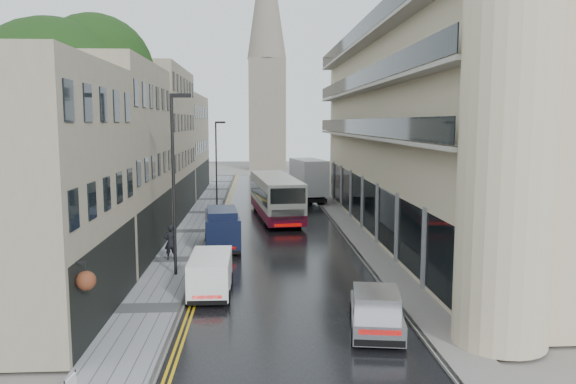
{
  "coord_description": "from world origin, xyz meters",
  "views": [
    {
      "loc": [
        -1.43,
        -11.85,
        7.76
      ],
      "look_at": [
        0.29,
        18.0,
        4.03
      ],
      "focal_mm": 35.0,
      "sensor_mm": 36.0,
      "label": 1
    }
  ],
  "objects_px": {
    "white_van": "(189,284)",
    "tree_far": "(118,142)",
    "silver_hatchback": "(355,324)",
    "cream_bus": "(265,203)",
    "white_lorry": "(301,182)",
    "lamp_post_near": "(174,186)",
    "tree_near": "(55,137)",
    "pedestrian": "(171,242)",
    "navy_van": "(207,234)",
    "lamp_post_far": "(216,168)"
  },
  "relations": [
    {
      "from": "silver_hatchback",
      "to": "white_lorry",
      "type": "bearing_deg",
      "value": 97.25
    },
    {
      "from": "tree_far",
      "to": "white_van",
      "type": "distance_m",
      "value": 23.53
    },
    {
      "from": "cream_bus",
      "to": "white_van",
      "type": "relative_size",
      "value": 3.0
    },
    {
      "from": "tree_far",
      "to": "lamp_post_far",
      "type": "bearing_deg",
      "value": 18.73
    },
    {
      "from": "silver_hatchback",
      "to": "lamp_post_near",
      "type": "height_order",
      "value": "lamp_post_near"
    },
    {
      "from": "white_lorry",
      "to": "navy_van",
      "type": "distance_m",
      "value": 21.33
    },
    {
      "from": "white_van",
      "to": "silver_hatchback",
      "type": "bearing_deg",
      "value": -37.05
    },
    {
      "from": "tree_near",
      "to": "white_lorry",
      "type": "height_order",
      "value": "tree_near"
    },
    {
      "from": "pedestrian",
      "to": "lamp_post_far",
      "type": "xyz_separation_m",
      "value": [
        1.47,
        16.31,
        2.86
      ]
    },
    {
      "from": "cream_bus",
      "to": "navy_van",
      "type": "distance_m",
      "value": 10.01
    },
    {
      "from": "tree_far",
      "to": "lamp_post_near",
      "type": "relative_size",
      "value": 1.39
    },
    {
      "from": "tree_near",
      "to": "lamp_post_near",
      "type": "height_order",
      "value": "tree_near"
    },
    {
      "from": "lamp_post_far",
      "to": "white_lorry",
      "type": "bearing_deg",
      "value": 37.62
    },
    {
      "from": "white_lorry",
      "to": "white_van",
      "type": "relative_size",
      "value": 1.94
    },
    {
      "from": "cream_bus",
      "to": "lamp_post_near",
      "type": "height_order",
      "value": "lamp_post_near"
    },
    {
      "from": "cream_bus",
      "to": "silver_hatchback",
      "type": "height_order",
      "value": "cream_bus"
    },
    {
      "from": "white_van",
      "to": "lamp_post_near",
      "type": "xyz_separation_m",
      "value": [
        -1.2,
        4.55,
        3.66
      ]
    },
    {
      "from": "tree_near",
      "to": "tree_far",
      "type": "bearing_deg",
      "value": 88.68
    },
    {
      "from": "silver_hatchback",
      "to": "white_van",
      "type": "height_order",
      "value": "white_van"
    },
    {
      "from": "pedestrian",
      "to": "navy_van",
      "type": "bearing_deg",
      "value": -168.9
    },
    {
      "from": "navy_van",
      "to": "white_van",
      "type": "bearing_deg",
      "value": -95.41
    },
    {
      "from": "navy_van",
      "to": "pedestrian",
      "type": "xyz_separation_m",
      "value": [
        -1.92,
        -1.25,
        -0.22
      ]
    },
    {
      "from": "tree_far",
      "to": "navy_van",
      "type": "distance_m",
      "value": 15.61
    },
    {
      "from": "tree_far",
      "to": "lamp_post_far",
      "type": "xyz_separation_m",
      "value": [
        7.45,
        2.53,
        -2.28
      ]
    },
    {
      "from": "navy_van",
      "to": "lamp_post_far",
      "type": "distance_m",
      "value": 15.3
    },
    {
      "from": "silver_hatchback",
      "to": "lamp_post_near",
      "type": "xyz_separation_m",
      "value": [
        -7.47,
        9.27,
        3.81
      ]
    },
    {
      "from": "tree_far",
      "to": "navy_van",
      "type": "bearing_deg",
      "value": -57.78
    },
    {
      "from": "tree_far",
      "to": "lamp_post_near",
      "type": "bearing_deg",
      "value": -68.47
    },
    {
      "from": "silver_hatchback",
      "to": "tree_near",
      "type": "bearing_deg",
      "value": 146.18
    },
    {
      "from": "cream_bus",
      "to": "lamp_post_far",
      "type": "height_order",
      "value": "lamp_post_far"
    },
    {
      "from": "pedestrian",
      "to": "tree_far",
      "type": "bearing_deg",
      "value": -88.54
    },
    {
      "from": "white_lorry",
      "to": "cream_bus",
      "type": "bearing_deg",
      "value": -118.94
    },
    {
      "from": "silver_hatchback",
      "to": "navy_van",
      "type": "height_order",
      "value": "navy_van"
    },
    {
      "from": "white_van",
      "to": "lamp_post_near",
      "type": "relative_size",
      "value": 0.46
    },
    {
      "from": "silver_hatchback",
      "to": "navy_van",
      "type": "xyz_separation_m",
      "value": [
        -6.27,
        13.7,
        0.52
      ]
    },
    {
      "from": "cream_bus",
      "to": "pedestrian",
      "type": "distance_m",
      "value": 11.94
    },
    {
      "from": "silver_hatchback",
      "to": "lamp_post_near",
      "type": "distance_m",
      "value": 12.5
    },
    {
      "from": "lamp_post_near",
      "to": "cream_bus",
      "type": "bearing_deg",
      "value": 81.12
    },
    {
      "from": "lamp_post_near",
      "to": "pedestrian",
      "type": "bearing_deg",
      "value": 112.8
    },
    {
      "from": "cream_bus",
      "to": "white_lorry",
      "type": "height_order",
      "value": "white_lorry"
    },
    {
      "from": "tree_far",
      "to": "white_van",
      "type": "relative_size",
      "value": 3.03
    },
    {
      "from": "white_van",
      "to": "lamp_post_far",
      "type": "distance_m",
      "value": 24.24
    },
    {
      "from": "tree_near",
      "to": "pedestrian",
      "type": "relative_size",
      "value": 7.1
    },
    {
      "from": "tree_far",
      "to": "lamp_post_near",
      "type": "height_order",
      "value": "tree_far"
    },
    {
      "from": "lamp_post_near",
      "to": "lamp_post_far",
      "type": "height_order",
      "value": "lamp_post_near"
    },
    {
      "from": "pedestrian",
      "to": "lamp_post_near",
      "type": "bearing_deg",
      "value": 80.63
    },
    {
      "from": "white_van",
      "to": "lamp_post_far",
      "type": "height_order",
      "value": "lamp_post_far"
    },
    {
      "from": "white_lorry",
      "to": "tree_near",
      "type": "bearing_deg",
      "value": -137.39
    },
    {
      "from": "white_van",
      "to": "tree_far",
      "type": "bearing_deg",
      "value": 110.07
    },
    {
      "from": "pedestrian",
      "to": "white_van",
      "type": "bearing_deg",
      "value": 81.93
    }
  ]
}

